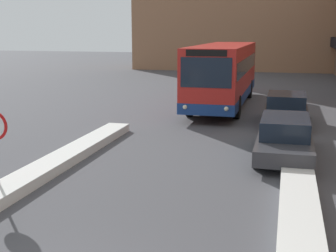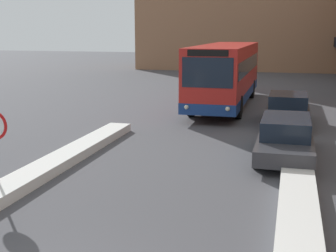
# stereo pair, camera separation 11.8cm
# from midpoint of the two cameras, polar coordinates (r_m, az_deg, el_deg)

# --- Properties ---
(snow_bank_left) EXTENTS (0.90, 13.99, 0.31)m
(snow_bank_left) POSITION_cam_midpoint_polar(r_m,az_deg,el_deg) (13.74, -16.38, -5.85)
(snow_bank_left) COLOR silver
(snow_bank_left) RESTS_ON ground_plane
(snow_bank_right) EXTENTS (0.90, 10.07, 0.35)m
(snow_bank_right) POSITION_cam_midpoint_polar(r_m,az_deg,el_deg) (13.02, 15.29, -6.67)
(snow_bank_right) COLOR silver
(snow_bank_right) RESTS_ON ground_plane
(city_bus) EXTENTS (2.58, 11.79, 3.38)m
(city_bus) POSITION_cam_midpoint_polar(r_m,az_deg,el_deg) (26.08, 6.70, 6.44)
(city_bus) COLOR red
(city_bus) RESTS_ON ground_plane
(parked_car_front) EXTENTS (1.80, 4.84, 1.35)m
(parked_car_front) POSITION_cam_midpoint_polar(r_m,az_deg,el_deg) (15.98, 13.83, -1.29)
(parked_car_front) COLOR #38383D
(parked_car_front) RESTS_ON ground_plane
(parked_car_middle) EXTENTS (1.91, 4.50, 1.36)m
(parked_car_middle) POSITION_cam_midpoint_polar(r_m,az_deg,el_deg) (21.75, 14.04, 2.08)
(parked_car_middle) COLOR black
(parked_car_middle) RESTS_ON ground_plane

